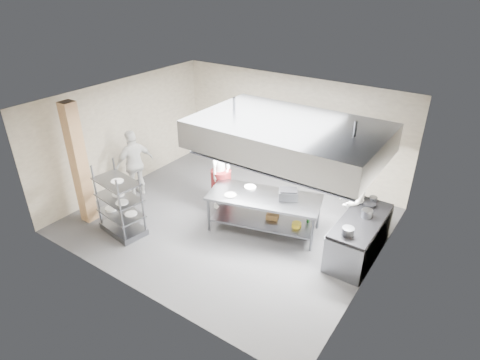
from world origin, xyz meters
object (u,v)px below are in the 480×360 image
Objects in this scene: chef_plating at (135,164)px; chef_line at (351,200)px; cooking_range at (359,238)px; chef_head at (221,174)px; island at (264,213)px; griddle at (288,194)px; pass_rack at (119,201)px; stockpot at (367,213)px.

chef_line is at bearing 119.95° from chef_plating.
cooking_range is 5.99m from chef_plating.
chef_plating is at bearing 112.58° from chef_head.
griddle is at bearing 8.39° from island.
chef_plating is (-1.04, 1.43, 0.10)m from pass_rack.
chef_head is at bearing 70.39° from pass_rack.
chef_line is 1.45m from griddle.
stockpot is at bearing -84.66° from chef_head.
pass_rack is 5.39m from cooking_range.
stockpot is (2.21, 0.50, 0.53)m from island.
stockpot reaches higher than island.
cooking_range is 8.44× the size of stockpot.
chef_plating reaches higher than chef_head.
chef_plating reaches higher than island.
chef_head is at bearing 124.36° from chef_plating.
chef_head reaches higher than pass_rack.
chef_head reaches higher than stockpot.
stockpot is at bearing 113.86° from chef_plating.
island is at bearing 111.98° from chef_plating.
chef_line reaches higher than pass_rack.
griddle is at bearing 42.58° from pass_rack.
pass_rack is at bearing -56.88° from chef_line.
chef_head is 3.26m from chef_line.
cooking_range is 1.78m from griddle.
pass_rack is 2.55m from chef_head.
island is 3.80m from chef_plating.
island is 1.29× the size of cooking_range.
chef_plating is 7.87× the size of stockpot.
chef_line is (-0.48, 0.67, 0.45)m from cooking_range.
chef_plating is (-3.73, -0.50, 0.48)m from island.
chef_plating reaches higher than pass_rack.
stockpot is (0.52, -0.52, 0.11)m from chef_line.
pass_rack is 7.01× the size of stockpot.
stockpot reaches higher than cooking_range.
chef_head is 4.35× the size of griddle.
chef_head is (-1.49, 0.32, 0.47)m from island.
chef_line is at bearing 135.27° from stockpot.
griddle is at bearing 113.98° from chef_plating.
pass_rack is at bearing -176.69° from griddle.
chef_head reaches higher than island.
pass_rack is at bearing 154.32° from chef_head.
island is 1.56× the size of pass_rack.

